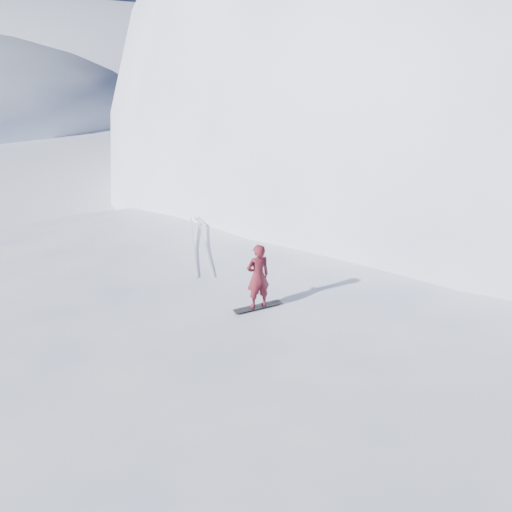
% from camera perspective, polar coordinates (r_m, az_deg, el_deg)
% --- Properties ---
extents(ground, '(400.00, 400.00, 0.00)m').
position_cam_1_polar(ground, '(14.30, -3.87, -16.28)').
color(ground, white).
rests_on(ground, ground).
extents(near_ridge, '(36.00, 28.00, 4.80)m').
position_cam_1_polar(near_ridge, '(16.74, -0.31, -9.68)').
color(near_ridge, white).
rests_on(near_ridge, ground).
extents(summit_peak, '(60.00, 56.00, 56.00)m').
position_cam_1_polar(summit_peak, '(43.88, 26.93, 8.70)').
color(summit_peak, white).
rests_on(summit_peak, ground).
extents(peak_shoulder, '(28.00, 24.00, 18.00)m').
position_cam_1_polar(peak_shoulder, '(33.77, 13.77, 6.86)').
color(peak_shoulder, white).
rests_on(peak_shoulder, ground).
extents(far_ridge_c, '(140.00, 90.00, 36.00)m').
position_cam_1_polar(far_ridge_c, '(127.93, -22.54, 17.39)').
color(far_ridge_c, white).
rests_on(far_ridge_c, ground).
extents(wind_bumps, '(16.00, 14.40, 1.00)m').
position_cam_1_polar(wind_bumps, '(16.02, -5.84, -11.49)').
color(wind_bumps, white).
rests_on(wind_bumps, ground).
extents(snowboard, '(1.39, 0.77, 0.02)m').
position_cam_1_polar(snowboard, '(13.76, 0.23, -5.81)').
color(snowboard, black).
rests_on(snowboard, near_ridge).
extents(snowboarder, '(0.78, 0.66, 1.82)m').
position_cam_1_polar(snowboarder, '(13.34, 0.23, -2.34)').
color(snowboarder, maroon).
rests_on(snowboarder, snowboard).
extents(board_tracks, '(1.16, 5.98, 0.04)m').
position_cam_1_polar(board_tracks, '(18.26, -6.52, 1.61)').
color(board_tracks, silver).
rests_on(board_tracks, ground).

